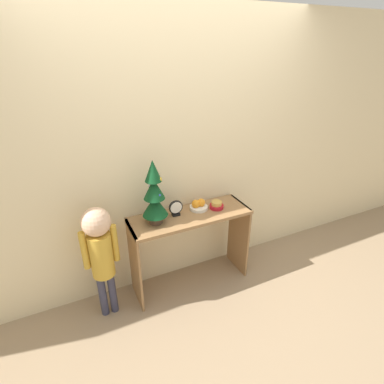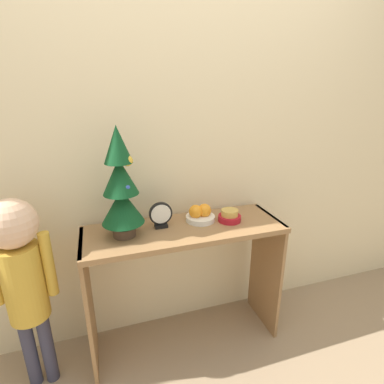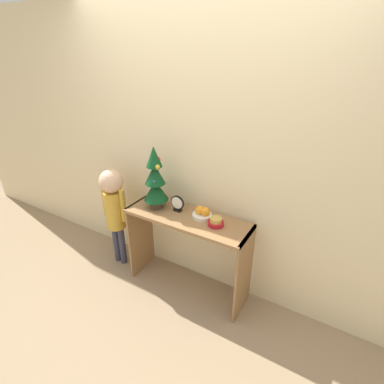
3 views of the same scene
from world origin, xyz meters
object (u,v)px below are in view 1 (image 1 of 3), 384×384
fruit_bowl (199,205)px  singing_bowl (217,205)px  mini_tree (154,194)px  child_figure (100,247)px  desk_clock (176,208)px

fruit_bowl → singing_bowl: size_ratio=1.28×
mini_tree → child_figure: (-0.49, -0.05, -0.35)m
mini_tree → child_figure: mini_tree is taller
mini_tree → fruit_bowl: (0.44, 0.06, -0.24)m
singing_bowl → desk_clock: size_ratio=0.89×
singing_bowl → child_figure: size_ratio=0.12×
mini_tree → child_figure: bearing=-174.5°
desk_clock → fruit_bowl: bearing=5.3°
mini_tree → desk_clock: mini_tree is taller
mini_tree → singing_bowl: mini_tree is taller
fruit_bowl → desk_clock: size_ratio=1.14×
desk_clock → child_figure: bearing=-173.1°
mini_tree → desk_clock: (0.20, 0.04, -0.20)m
fruit_bowl → desk_clock: 0.24m
fruit_bowl → singing_bowl: (0.16, -0.06, -0.01)m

